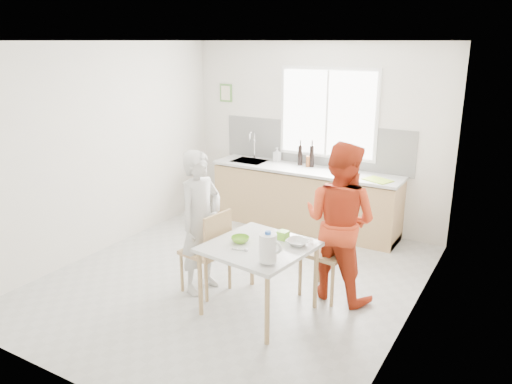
# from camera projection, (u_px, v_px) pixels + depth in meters

# --- Properties ---
(ground) EXTENTS (4.50, 4.50, 0.00)m
(ground) POSITION_uv_depth(u_px,v_px,m) (234.00, 278.00, 5.91)
(ground) COLOR #B7B7B2
(ground) RESTS_ON ground
(room_shell) EXTENTS (4.50, 4.50, 4.50)m
(room_shell) POSITION_uv_depth(u_px,v_px,m) (232.00, 142.00, 5.43)
(room_shell) COLOR silver
(room_shell) RESTS_ON ground
(window) EXTENTS (1.50, 0.06, 1.30)m
(window) POSITION_uv_depth(u_px,v_px,m) (328.00, 113.00, 7.16)
(window) COLOR white
(window) RESTS_ON room_shell
(backsplash) EXTENTS (3.00, 0.02, 0.65)m
(backsplash) POSITION_uv_depth(u_px,v_px,m) (314.00, 144.00, 7.40)
(backsplash) COLOR white
(backsplash) RESTS_ON room_shell
(picture_frame) EXTENTS (0.22, 0.03, 0.28)m
(picture_frame) POSITION_uv_depth(u_px,v_px,m) (226.00, 93.00, 7.94)
(picture_frame) COLOR #5C9543
(picture_frame) RESTS_ON room_shell
(kitchen_counter) EXTENTS (2.84, 0.64, 1.37)m
(kitchen_counter) POSITION_uv_depth(u_px,v_px,m) (304.00, 201.00, 7.40)
(kitchen_counter) COLOR tan
(kitchen_counter) RESTS_ON ground
(dining_table) EXTENTS (1.08, 1.08, 0.74)m
(dining_table) POSITION_uv_depth(u_px,v_px,m) (259.00, 252.00, 5.01)
(dining_table) COLOR silver
(dining_table) RESTS_ON ground
(chair_left) EXTENTS (0.49, 0.49, 0.95)m
(chair_left) POSITION_uv_depth(u_px,v_px,m) (210.00, 248.00, 5.45)
(chair_left) COLOR tan
(chair_left) RESTS_ON ground
(chair_far) EXTENTS (0.53, 0.53, 1.01)m
(chair_far) POSITION_uv_depth(u_px,v_px,m) (330.00, 245.00, 5.46)
(chair_far) COLOR tan
(chair_far) RESTS_ON ground
(person_white) EXTENTS (0.46, 0.63, 1.60)m
(person_white) POSITION_uv_depth(u_px,v_px,m) (201.00, 222.00, 5.44)
(person_white) COLOR silver
(person_white) RESTS_ON ground
(person_red) EXTENTS (0.92, 0.76, 1.73)m
(person_red) POSITION_uv_depth(u_px,v_px,m) (340.00, 222.00, 5.28)
(person_red) COLOR red
(person_red) RESTS_ON ground
(bowl_green) EXTENTS (0.21, 0.21, 0.06)m
(bowl_green) POSITION_uv_depth(u_px,v_px,m) (240.00, 239.00, 5.06)
(bowl_green) COLOR #72B72A
(bowl_green) RESTS_ON dining_table
(bowl_white) EXTENTS (0.25, 0.25, 0.05)m
(bowl_white) POSITION_uv_depth(u_px,v_px,m) (298.00, 242.00, 4.99)
(bowl_white) COLOR silver
(bowl_white) RESTS_ON dining_table
(milk_jug) EXTENTS (0.23, 0.17, 0.29)m
(milk_jug) POSITION_uv_depth(u_px,v_px,m) (268.00, 247.00, 4.54)
(milk_jug) COLOR white
(milk_jug) RESTS_ON dining_table
(green_box) EXTENTS (0.11, 0.11, 0.09)m
(green_box) POSITION_uv_depth(u_px,v_px,m) (283.00, 235.00, 5.13)
(green_box) COLOR #7DDA32
(green_box) RESTS_ON dining_table
(spoon) EXTENTS (0.16, 0.05, 0.01)m
(spoon) POSITION_uv_depth(u_px,v_px,m) (239.00, 249.00, 4.87)
(spoon) COLOR #A5A5AA
(spoon) RESTS_ON dining_table
(cutting_board) EXTENTS (0.42, 0.36, 0.01)m
(cutting_board) POSITION_uv_depth(u_px,v_px,m) (378.00, 180.00, 6.62)
(cutting_board) COLOR #A9D431
(cutting_board) RESTS_ON kitchen_counter
(wine_bottle_a) EXTENTS (0.07, 0.07, 0.32)m
(wine_bottle_a) POSITION_uv_depth(u_px,v_px,m) (312.00, 156.00, 7.29)
(wine_bottle_a) COLOR black
(wine_bottle_a) RESTS_ON kitchen_counter
(wine_bottle_b) EXTENTS (0.07, 0.07, 0.30)m
(wine_bottle_b) POSITION_uv_depth(u_px,v_px,m) (300.00, 155.00, 7.40)
(wine_bottle_b) COLOR black
(wine_bottle_b) RESTS_ON kitchen_counter
(jar_amber) EXTENTS (0.06, 0.06, 0.16)m
(jar_amber) POSITION_uv_depth(u_px,v_px,m) (308.00, 161.00, 7.32)
(jar_amber) COLOR brown
(jar_amber) RESTS_ON kitchen_counter
(soap_bottle) EXTENTS (0.10, 0.10, 0.21)m
(soap_bottle) POSITION_uv_depth(u_px,v_px,m) (277.00, 154.00, 7.65)
(soap_bottle) COLOR #999999
(soap_bottle) RESTS_ON kitchen_counter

